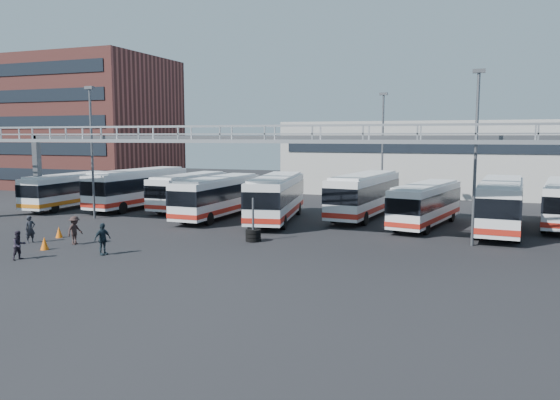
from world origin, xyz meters
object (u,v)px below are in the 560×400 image
(bus_0, at_px, (70,189))
(pedestrian_a, at_px, (30,229))
(light_pole_left, at_px, (92,145))
(light_pole_mid, at_px, (476,148))
(bus_1, at_px, (138,187))
(bus_6, at_px, (426,203))
(bus_4, at_px, (276,196))
(pedestrian_c, at_px, (75,230))
(bus_2, at_px, (189,190))
(bus_3, at_px, (218,195))
(pedestrian_b, at_px, (19,245))
(bus_7, at_px, (501,203))
(cone_left, at_px, (44,243))
(cone_right, at_px, (59,232))
(bus_5, at_px, (364,194))
(light_pole_back, at_px, (383,144))
(pedestrian_d, at_px, (102,239))
(tire_stack, at_px, (253,234))

(bus_0, height_order, pedestrian_a, bus_0)
(light_pole_left, xyz_separation_m, light_pole_mid, (28.00, -1.00, 0.00))
(bus_1, distance_m, bus_6, 25.16)
(bus_4, bearing_deg, pedestrian_c, -133.21)
(bus_2, relative_size, bus_3, 0.95)
(bus_2, xyz_separation_m, pedestrian_b, (1.71, -20.59, -0.95))
(bus_6, xyz_separation_m, bus_7, (4.90, -0.52, 0.24))
(light_pole_left, xyz_separation_m, bus_3, (8.99, 3.58, -3.93))
(bus_1, relative_size, cone_left, 15.73)
(cone_right, bearing_deg, bus_4, 46.51)
(bus_5, xyz_separation_m, bus_6, (4.99, -2.62, -0.22))
(bus_1, xyz_separation_m, bus_2, (4.60, 0.99, -0.21))
(bus_3, xyz_separation_m, bus_6, (15.73, 1.59, -0.09))
(light_pole_back, bearing_deg, bus_5, -92.45)
(pedestrian_b, height_order, pedestrian_c, pedestrian_c)
(bus_2, distance_m, pedestrian_c, 16.43)
(cone_left, bearing_deg, bus_1, 108.25)
(light_pole_back, distance_m, cone_right, 27.70)
(light_pole_mid, distance_m, pedestrian_b, 25.68)
(bus_5, distance_m, cone_left, 23.54)
(light_pole_left, bearing_deg, bus_3, 21.71)
(bus_0, xyz_separation_m, bus_3, (15.13, -0.72, 0.10))
(bus_4, bearing_deg, light_pole_left, -175.71)
(bus_3, height_order, bus_5, bus_5)
(light_pole_left, xyz_separation_m, pedestrian_d, (9.27, -10.68, -4.85))
(bus_5, distance_m, pedestrian_d, 21.25)
(tire_stack, bearing_deg, bus_3, 129.20)
(pedestrian_a, distance_m, tire_stack, 13.48)
(bus_7, relative_size, pedestrian_b, 7.69)
(bus_6, bearing_deg, bus_2, -175.24)
(light_pole_mid, xyz_separation_m, light_pole_back, (-8.00, 15.00, 0.00))
(light_pole_back, relative_size, bus_2, 1.00)
(light_pole_mid, height_order, cone_right, light_pole_mid)
(bus_3, bearing_deg, bus_1, 164.22)
(bus_3, height_order, bus_6, bus_3)
(bus_6, distance_m, cone_left, 25.15)
(bus_2, bearing_deg, bus_6, -6.02)
(tire_stack, bearing_deg, pedestrian_a, -157.69)
(bus_1, distance_m, pedestrian_a, 16.23)
(bus_3, distance_m, bus_5, 11.54)
(pedestrian_d, distance_m, tire_stack, 8.87)
(light_pole_left, relative_size, cone_right, 14.58)
(light_pole_left, distance_m, pedestrian_d, 14.95)
(bus_4, distance_m, pedestrian_c, 14.93)
(bus_3, height_order, tire_stack, bus_3)
(pedestrian_b, distance_m, tire_stack, 12.98)
(light_pole_back, distance_m, bus_5, 7.29)
(light_pole_mid, relative_size, bus_6, 0.98)
(bus_3, height_order, pedestrian_d, bus_3)
(cone_left, distance_m, tire_stack, 12.00)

